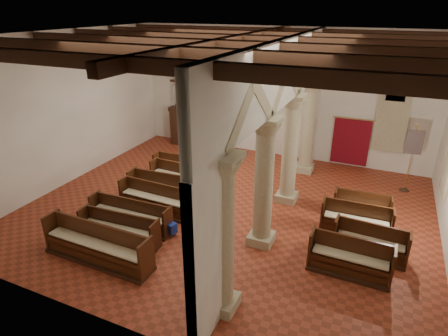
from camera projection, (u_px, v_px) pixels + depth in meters
floor at (227, 209)px, 13.68m from camera, size 14.00×14.00×0.00m
ceiling at (228, 35)px, 11.27m from camera, size 14.00×14.00×0.00m
wall_back at (279, 94)px, 17.50m from camera, size 14.00×0.02×6.00m
wall_front at (108, 216)px, 7.46m from camera, size 14.00×0.02×6.00m
wall_left at (69, 109)px, 15.08m from camera, size 0.02×12.00×6.00m
ceiling_beams at (228, 42)px, 11.34m from camera, size 13.80×11.80×0.30m
arcade at (281, 120)px, 11.58m from camera, size 0.90×11.90×6.00m
window_back at (391, 123)px, 15.95m from camera, size 1.00×0.03×2.20m
pipe_organ at (190, 119)px, 19.41m from camera, size 2.10×0.85×4.40m
lectern at (223, 148)px, 17.96m from camera, size 0.53×0.55×1.24m
dossal_curtain at (351, 142)px, 16.87m from camera, size 1.80×0.07×2.17m
processional_banner at (408, 171)px, 14.70m from camera, size 0.62×0.79×2.74m
hymnal_box_a at (130, 252)px, 10.90m from camera, size 0.30×0.25×0.29m
hymnal_box_b at (171, 228)px, 12.02m from camera, size 0.41×0.37×0.34m
hymnal_box_c at (173, 207)px, 13.30m from camera, size 0.35×0.30×0.32m
tube_heater_a at (75, 251)px, 11.07m from camera, size 1.08×0.19×0.11m
tube_heater_b at (131, 234)px, 11.90m from camera, size 1.13×0.21×0.11m
nave_pew_0 at (98, 250)px, 10.78m from camera, size 3.51×0.82×1.15m
nave_pew_1 at (120, 233)px, 11.64m from camera, size 2.68×0.80×0.99m
nave_pew_2 at (131, 219)px, 12.42m from camera, size 2.93×0.74×0.99m
nave_pew_3 at (157, 203)px, 13.37m from camera, size 2.91×0.80×1.06m
nave_pew_4 at (168, 194)px, 13.96m from camera, size 3.13×0.90×1.12m
nave_pew_5 at (185, 181)px, 15.04m from camera, size 3.02×0.82×1.02m
nave_pew_6 at (187, 173)px, 15.79m from camera, size 2.97×0.87×1.04m
aisle_pew_0 at (349, 262)px, 10.27m from camera, size 2.22×0.77×1.09m
aisle_pew_1 at (369, 246)px, 11.01m from camera, size 2.12×0.78×1.01m
aisle_pew_2 at (355, 224)px, 12.05m from camera, size 2.22×0.80×1.06m
aisle_pew_3 at (361, 210)px, 12.92m from camera, size 1.92×0.74×0.98m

